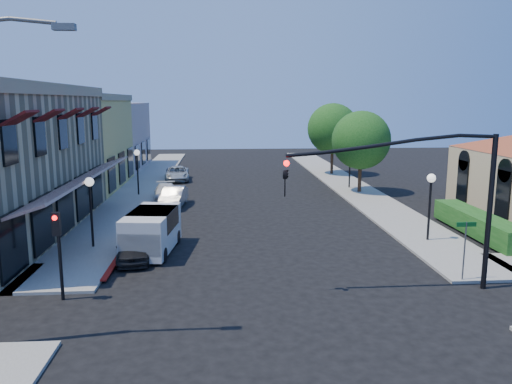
{
  "coord_description": "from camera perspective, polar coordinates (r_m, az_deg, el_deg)",
  "views": [
    {
      "loc": [
        -2.15,
        -16.28,
        7.19
      ],
      "look_at": [
        -0.36,
        8.81,
        2.6
      ],
      "focal_mm": 35.0,
      "sensor_mm": 36.0,
      "label": 1
    }
  ],
  "objects": [
    {
      "name": "secondary_signal",
      "position": [
        19.26,
        -21.7,
        -5.06
      ],
      "size": [
        0.28,
        0.42,
        3.32
      ],
      "color": "black",
      "rests_on": "ground"
    },
    {
      "name": "parked_car_d",
      "position": [
        46.44,
        -9.0,
        2.1
      ],
      "size": [
        2.4,
        4.72,
        1.28
      ],
      "primitive_type": "imported",
      "rotation": [
        0.0,
        0.0,
        0.06
      ],
      "color": "#B2B6B7",
      "rests_on": "ground"
    },
    {
      "name": "parked_car_a",
      "position": [
        23.58,
        -13.88,
        -6.17
      ],
      "size": [
        1.92,
        3.75,
        1.22
      ],
      "primitive_type": "imported",
      "rotation": [
        0.0,
        0.0,
        0.14
      ],
      "color": "black",
      "rests_on": "ground"
    },
    {
      "name": "pink_stucco_building",
      "position": [
        56.02,
        -17.95,
        6.07
      ],
      "size": [
        10.0,
        12.0,
        7.0
      ],
      "primitive_type": "cube",
      "color": "#C59C95",
      "rests_on": "ground"
    },
    {
      "name": "signal_mast_arm",
      "position": [
        19.74,
        19.92,
        0.68
      ],
      "size": [
        8.01,
        0.39,
        6.0
      ],
      "color": "black",
      "rests_on": "ground"
    },
    {
      "name": "parked_car_c",
      "position": [
        37.1,
        -10.27,
        -0.07
      ],
      "size": [
        2.08,
        4.25,
        1.19
      ],
      "primitive_type": "imported",
      "rotation": [
        0.0,
        0.0,
        0.1
      ],
      "color": "silver",
      "rests_on": "ground"
    },
    {
      "name": "sidewalk_left",
      "position": [
        44.36,
        -12.57,
        0.84
      ],
      "size": [
        3.5,
        50.0,
        0.12
      ],
      "primitive_type": "cube",
      "color": "gray",
      "rests_on": "ground"
    },
    {
      "name": "street_tree_a",
      "position": [
        39.93,
        11.92,
        5.82
      ],
      "size": [
        4.56,
        4.56,
        6.48
      ],
      "color": "#2E2112",
      "rests_on": "ground"
    },
    {
      "name": "ground",
      "position": [
        17.92,
        3.24,
        -13.32
      ],
      "size": [
        120.0,
        120.0,
        0.0
      ],
      "primitive_type": "plane",
      "color": "black",
      "rests_on": "ground"
    },
    {
      "name": "curb_red_strip",
      "position": [
        25.76,
        -14.61,
        -6.21
      ],
      "size": [
        0.25,
        10.0,
        0.06
      ],
      "primitive_type": "cube",
      "color": "maroon",
      "rests_on": "ground"
    },
    {
      "name": "street_tree_b",
      "position": [
        49.57,
        8.77,
        7.16
      ],
      "size": [
        4.94,
        4.94,
        7.02
      ],
      "color": "#2E2112",
      "rests_on": "ground"
    },
    {
      "name": "lamppost_left_near",
      "position": [
        25.49,
        -18.43,
        -0.26
      ],
      "size": [
        0.44,
        0.44,
        3.57
      ],
      "color": "black",
      "rests_on": "ground"
    },
    {
      "name": "lamppost_right_far",
      "position": [
        41.9,
        10.71,
        4.06
      ],
      "size": [
        0.44,
        0.44,
        3.57
      ],
      "color": "black",
      "rests_on": "ground"
    },
    {
      "name": "lamppost_right_near",
      "position": [
        26.88,
        19.33,
        0.22
      ],
      "size": [
        0.44,
        0.44,
        3.57
      ],
      "color": "black",
      "rests_on": "ground"
    },
    {
      "name": "street_name_sign",
      "position": [
        21.56,
        22.78,
        -5.24
      ],
      "size": [
        0.8,
        0.06,
        2.5
      ],
      "color": "#595B5E",
      "rests_on": "ground"
    },
    {
      "name": "parked_car_b",
      "position": [
        34.95,
        -9.39,
        -0.55
      ],
      "size": [
        1.77,
        4.17,
        1.34
      ],
      "primitive_type": "imported",
      "rotation": [
        0.0,
        0.0,
        -0.09
      ],
      "color": "#A1A3A6",
      "rests_on": "ground"
    },
    {
      "name": "white_van",
      "position": [
        24.46,
        -11.86,
        -4.15
      ],
      "size": [
        2.46,
        4.72,
        2.01
      ],
      "color": "silver",
      "rests_on": "ground"
    },
    {
      "name": "yellow_stucco_building",
      "position": [
        44.47,
        -21.62,
        5.25
      ],
      "size": [
        10.0,
        12.0,
        7.6
      ],
      "primitive_type": "cube",
      "color": "tan",
      "rests_on": "ground"
    },
    {
      "name": "sidewalk_right",
      "position": [
        45.2,
        9.94,
        1.11
      ],
      "size": [
        3.5,
        50.0,
        0.12
      ],
      "primitive_type": "cube",
      "color": "gray",
      "rests_on": "ground"
    },
    {
      "name": "lamppost_left_far",
      "position": [
        39.06,
        -13.42,
        3.51
      ],
      "size": [
        0.44,
        0.44,
        3.57
      ],
      "color": "black",
      "rests_on": "ground"
    },
    {
      "name": "hedge",
      "position": [
        29.71,
        23.95,
        -4.58
      ],
      "size": [
        1.4,
        8.0,
        1.1
      ],
      "primitive_type": "cube",
      "color": "#164814",
      "rests_on": "ground"
    }
  ]
}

